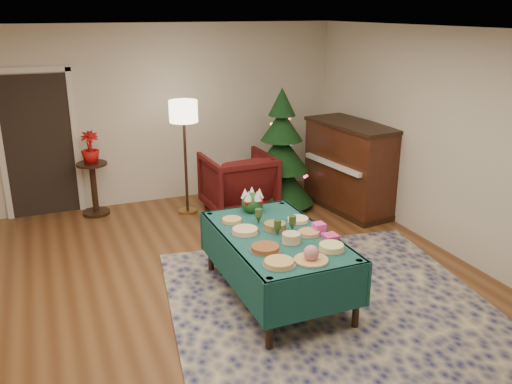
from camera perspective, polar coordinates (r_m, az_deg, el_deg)
name	(u,v)px	position (r m, az deg, el deg)	size (l,w,h in m)	color
room_shell	(224,180)	(5.13, -3.40, 1.25)	(7.00, 7.00, 7.00)	#593319
doorway	(39,142)	(8.32, -21.92, 4.94)	(1.08, 0.04, 2.16)	black
rug	(350,331)	(5.34, 9.82, -14.24)	(3.20, 4.20, 0.02)	#141A4B
buffet_table	(277,247)	(5.58, 2.19, -5.84)	(1.09, 1.85, 0.71)	black
platter_0	(279,263)	(4.89, 2.44, -7.46)	(0.31, 0.31, 0.04)	silver
platter_1	(311,255)	(4.96, 5.84, -6.64)	(0.32, 0.32, 0.15)	silver
platter_2	(331,247)	(5.21, 7.93, -5.79)	(0.27, 0.27, 0.06)	silver
platter_3	(265,248)	(5.15, 0.98, -5.95)	(0.31, 0.31, 0.05)	silver
platter_4	(291,238)	(5.32, 3.72, -4.88)	(0.21, 0.21, 0.10)	silver
platter_5	(309,233)	(5.53, 5.57, -4.31)	(0.26, 0.26, 0.04)	silver
platter_6	(245,231)	(5.55, -1.16, -4.11)	(0.31, 0.31, 0.05)	silver
platter_7	(275,226)	(5.64, 1.99, -3.63)	(0.27, 0.27, 0.07)	silver
platter_8	(298,220)	(5.86, 4.43, -2.93)	(0.26, 0.26, 0.04)	silver
platter_9	(232,220)	(5.83, -2.56, -3.00)	(0.24, 0.24, 0.04)	silver
goblet_0	(258,216)	(5.75, 0.26, -2.54)	(0.08, 0.08, 0.17)	#2D471E
goblet_1	(292,223)	(5.58, 3.86, -3.28)	(0.08, 0.08, 0.17)	#2D471E
goblet_2	(278,227)	(5.47, 2.28, -3.73)	(0.08, 0.08, 0.17)	#2D471E
napkin_stack	(330,236)	(5.48, 7.84, -4.64)	(0.14, 0.14, 0.04)	#D33A76
gift_box	(319,227)	(5.60, 6.63, -3.73)	(0.11, 0.11, 0.10)	#F744B7
centerpiece	(252,201)	(6.09, -0.38, -0.94)	(0.26, 0.26, 0.30)	#1E4C1E
armchair	(238,180)	(7.99, -1.90, 1.27)	(0.95, 0.89, 0.98)	#470F0F
floor_lamp	(184,118)	(7.79, -7.62, 7.70)	(0.40, 0.40, 1.67)	#A57F3F
side_table	(94,189)	(8.26, -16.67, 0.26)	(0.44, 0.44, 0.78)	black
potted_plant	(91,154)	(8.11, -17.01, 3.82)	(0.26, 0.46, 0.26)	#A40E0B
christmas_tree	(281,155)	(8.09, 2.68, 3.90)	(1.24, 1.24, 1.82)	black
piano	(351,168)	(8.18, 9.92, 2.55)	(0.89, 1.60, 1.32)	black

